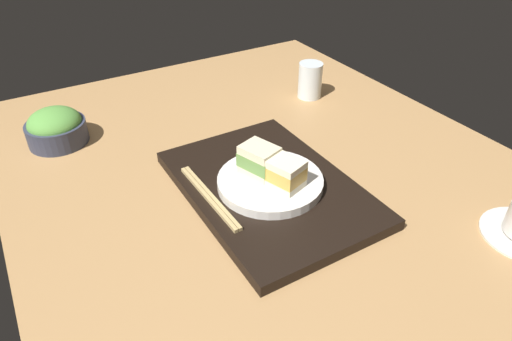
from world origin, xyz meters
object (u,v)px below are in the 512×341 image
at_px(sandwich_near, 259,160).
at_px(drinking_glass, 310,80).
at_px(salad_bowl, 56,128).
at_px(chopsticks_pair, 209,197).
at_px(sandwich_plate, 271,183).
at_px(sandwich_far, 284,173).

height_order(sandwich_near, drinking_glass, sandwich_near).
distance_m(salad_bowl, chopsticks_pair, 0.43).
bearing_deg(sandwich_plate, sandwich_near, -160.15).
height_order(sandwich_far, drinking_glass, same).
height_order(sandwich_near, sandwich_far, sandwich_near).
height_order(chopsticks_pair, drinking_glass, drinking_glass).
distance_m(chopsticks_pair, drinking_glass, 0.52).
relative_size(sandwich_near, sandwich_far, 1.04).
distance_m(sandwich_far, chopsticks_pair, 0.14).
height_order(sandwich_plate, salad_bowl, salad_bowl).
bearing_deg(salad_bowl, sandwich_plate, 36.59).
bearing_deg(chopsticks_pair, salad_bowl, -153.71).
xyz_separation_m(sandwich_far, salad_bowl, (-0.44, -0.31, -0.03)).
relative_size(sandwich_far, chopsticks_pair, 0.37).
distance_m(salad_bowl, drinking_glass, 0.63).
bearing_deg(salad_bowl, drinking_glass, 81.24).
bearing_deg(sandwich_plate, salad_bowl, -143.41).
bearing_deg(sandwich_far, sandwich_near, -160.15).
distance_m(sandwich_plate, salad_bowl, 0.51).
bearing_deg(drinking_glass, sandwich_far, -42.19).
bearing_deg(salad_bowl, chopsticks_pair, 26.29).
relative_size(salad_bowl, drinking_glass, 1.40).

